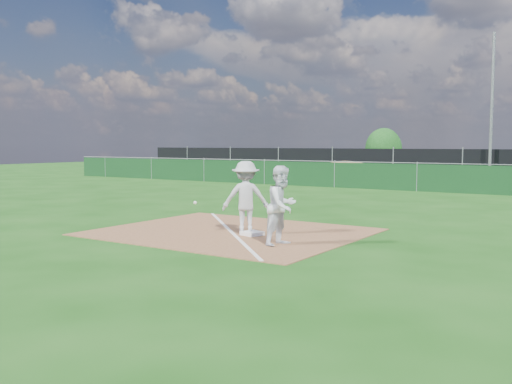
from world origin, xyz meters
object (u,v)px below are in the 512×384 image
Objects in this scene: car_mid at (442,165)px; tree_left at (383,149)px; light_pole at (492,108)px; car_left at (386,164)px; first_base at (252,233)px; play_at_first at (246,197)px; runner at (282,206)px.

tree_left reaches higher than car_mid.
car_mid is at bearing -40.39° from tree_left.
light_pole reaches higher than car_left.
first_base is 0.85m from play_at_first.
runner reaches higher than car_left.
runner is (0.41, -22.52, -3.17)m from light_pole.
tree_left is at bearing 24.75° from runner.
runner is 0.41× the size of car_left.
tree_left is (-8.82, 31.27, 1.63)m from first_base.
first_base is (-0.77, -21.87, -3.94)m from light_pole.
runner is (1.18, -0.65, 0.77)m from first_base.
car_mid is 7.72m from tree_left.
light_pole is 9.85m from car_left.
play_at_first is 0.42× the size of car_mid.
tree_left is at bearing 43.21° from car_mid.
car_left is 1.24× the size of tree_left.
car_mid is (3.99, -0.69, 0.04)m from car_left.
runner is (1.44, -0.77, -0.03)m from play_at_first.
tree_left is (-5.84, 4.97, 0.95)m from car_mid.
light_pole is at bearing -44.42° from tree_left.
car_left is (-8.16, 27.64, -0.12)m from runner.
light_pole is at bearing -146.13° from car_mid.
car_mid is (-3.76, 4.44, -3.25)m from light_pole.
first_base is 0.22× the size of play_at_first.
tree_left is at bearing 42.57° from car_left.
tree_left is at bearing 105.75° from first_base.
runner reaches higher than car_mid.
runner is at bearing -28.66° from first_base.
runner is 27.28m from car_mid.
play_at_first is (-1.03, -21.75, -3.14)m from light_pole.
light_pole is 6.66m from car_mid.
play_at_first is at bearing -74.63° from tree_left.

